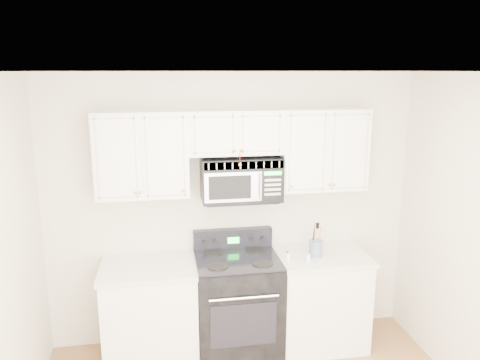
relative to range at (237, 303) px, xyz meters
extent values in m
cube|color=silver|center=(0.00, -1.43, 2.12)|extent=(3.50, 3.50, 0.01)
cube|color=beige|center=(0.00, 0.32, 0.82)|extent=(3.50, 0.01, 2.60)
cube|color=silver|center=(-0.80, 0.01, -0.04)|extent=(0.82, 0.63, 0.88)
cube|color=silver|center=(-0.80, 0.01, 0.42)|extent=(0.86, 0.65, 0.04)
cube|color=black|center=(-0.80, 0.05, -0.43)|extent=(0.82, 0.55, 0.10)
cube|color=silver|center=(0.80, 0.01, -0.04)|extent=(0.82, 0.63, 0.88)
cube|color=silver|center=(0.80, 0.01, 0.42)|extent=(0.86, 0.65, 0.04)
cube|color=black|center=(0.80, 0.05, -0.43)|extent=(0.82, 0.55, 0.10)
cube|color=black|center=(0.00, -0.01, -0.02)|extent=(0.76, 0.65, 0.92)
cube|color=black|center=(0.00, -0.34, -0.03)|extent=(0.58, 0.01, 0.40)
cylinder|color=silver|center=(0.00, -0.36, 0.24)|extent=(0.60, 0.02, 0.02)
cube|color=black|center=(0.00, -0.01, 0.44)|extent=(0.76, 0.65, 0.02)
cube|color=black|center=(0.00, 0.28, 0.54)|extent=(0.76, 0.08, 0.20)
cube|color=#0DFF31|center=(0.00, 0.24, 0.54)|extent=(0.11, 0.00, 0.06)
cube|color=silver|center=(-0.82, 0.16, 1.41)|extent=(0.80, 0.33, 0.75)
cube|color=silver|center=(0.82, 0.16, 1.41)|extent=(0.80, 0.33, 0.75)
cube|color=silver|center=(0.00, 0.16, 1.59)|extent=(0.84, 0.33, 0.39)
sphere|color=gold|center=(-0.84, -0.03, 1.12)|extent=(0.03, 0.03, 0.03)
sphere|color=gold|center=(-0.48, -0.03, 1.12)|extent=(0.03, 0.03, 0.03)
sphere|color=gold|center=(0.48, -0.03, 1.12)|extent=(0.03, 0.03, 0.03)
sphere|color=gold|center=(0.84, -0.03, 1.12)|extent=(0.03, 0.03, 0.03)
sphere|color=gold|center=(-0.03, -0.03, 1.46)|extent=(0.03, 0.03, 0.03)
sphere|color=gold|center=(0.03, -0.03, 1.46)|extent=(0.03, 0.03, 0.03)
cylinder|color=#B30200|center=(0.02, -0.03, 1.40)|extent=(0.00, 0.00, 0.12)
sphere|color=gold|center=(0.02, -0.03, 1.33)|extent=(0.04, 0.04, 0.04)
cube|color=black|center=(0.06, 0.14, 1.17)|extent=(0.72, 0.36, 0.40)
cube|color=#B6B4AA|center=(0.06, -0.03, 1.32)|extent=(0.70, 0.01, 0.07)
cube|color=#9A9DA8|center=(-0.04, -0.04, 1.13)|extent=(0.50, 0.01, 0.27)
cube|color=black|center=(-0.07, -0.05, 1.13)|extent=(0.37, 0.01, 0.21)
cube|color=black|center=(0.31, -0.04, 1.13)|extent=(0.20, 0.01, 0.27)
cube|color=#0DFF31|center=(0.31, -0.05, 1.25)|extent=(0.16, 0.00, 0.03)
cylinder|color=silver|center=(0.20, -0.08, 1.13)|extent=(0.02, 0.02, 0.23)
cylinder|color=slate|center=(0.73, -0.03, 0.51)|extent=(0.12, 0.12, 0.15)
cylinder|color=#AB6B41|center=(0.77, -0.03, 0.59)|extent=(0.01, 0.01, 0.26)
cylinder|color=black|center=(0.72, 0.00, 0.60)|extent=(0.01, 0.01, 0.28)
cylinder|color=#AB6B41|center=(0.72, -0.06, 0.61)|extent=(0.01, 0.01, 0.30)
cylinder|color=silver|center=(0.45, -0.09, 0.48)|extent=(0.04, 0.04, 0.08)
cylinder|color=silver|center=(0.45, -0.09, 0.52)|extent=(0.04, 0.04, 0.02)
cylinder|color=silver|center=(0.62, -0.16, 0.48)|extent=(0.04, 0.04, 0.08)
cylinder|color=silver|center=(0.62, -0.16, 0.52)|extent=(0.04, 0.04, 0.01)
camera|label=1|loc=(-0.64, -3.94, 2.12)|focal=35.00mm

